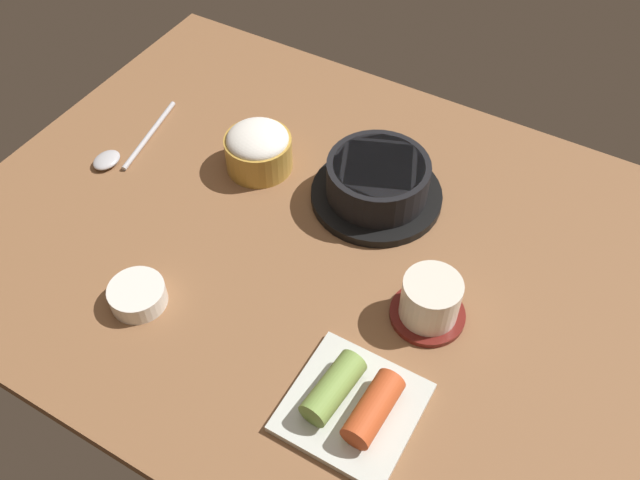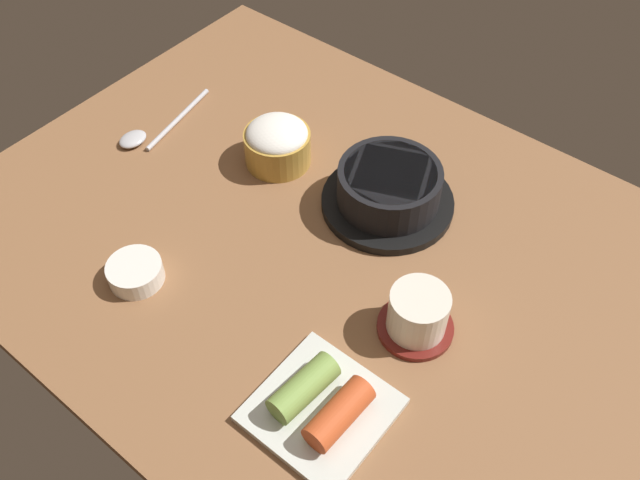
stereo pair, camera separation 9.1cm
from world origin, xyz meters
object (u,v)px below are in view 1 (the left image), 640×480
Objects in this scene: side_bowl_near at (137,295)px; stone_pot at (377,182)px; kimchi_plate at (353,403)px; rice_bowl at (258,148)px; tea_cup_with_saucer at (430,301)px; spoon at (121,151)px.

stone_pot is at bearing 60.30° from side_bowl_near.
kimchi_plate reaches higher than side_bowl_near.
stone_pot is 1.89× the size of rice_bowl.
stone_pot is 21.43cm from tea_cup_with_saucer.
stone_pot is 1.32× the size of kimchi_plate.
stone_pot is at bearing 16.23° from spoon.
rice_bowl is 0.70× the size of kimchi_plate.
rice_bowl is 35.98cm from tea_cup_with_saucer.
stone_pot reaches higher than spoon.
tea_cup_with_saucer is 1.31× the size of side_bowl_near.
spoon is (-20.65, 20.55, -0.91)cm from side_bowl_near.
side_bowl_near is 0.39× the size of spoon.
spoon is (-38.81, -11.30, -2.71)cm from stone_pot.
stone_pot is 2.62× the size of side_bowl_near.
spoon is (-20.14, -8.58, -3.04)cm from rice_bowl.
kimchi_plate is 31.07cm from side_bowl_near.
stone_pot is 1.02× the size of spoon.
rice_bowl reaches higher than side_bowl_near.
side_bowl_near is (-33.21, -16.59, -1.77)cm from tea_cup_with_saucer.
side_bowl_near is 29.15cm from spoon.
spoon is at bearing 175.79° from tea_cup_with_saucer.
stone_pot is 1.99× the size of tea_cup_with_saucer.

